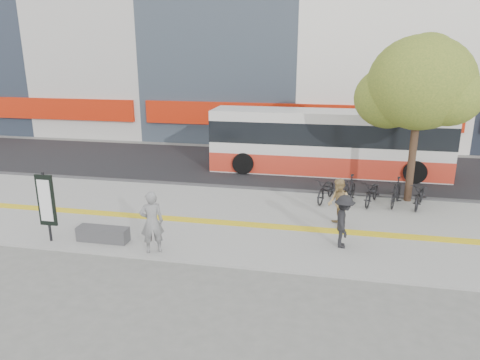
% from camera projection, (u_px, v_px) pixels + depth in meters
% --- Properties ---
extents(ground, '(120.00, 120.00, 0.00)m').
position_uv_depth(ground, '(196.00, 235.00, 14.17)').
color(ground, '#5F605B').
rests_on(ground, ground).
extents(sidewalk, '(40.00, 7.00, 0.08)m').
position_uv_depth(sidewalk, '(208.00, 217.00, 15.57)').
color(sidewalk, gray).
rests_on(sidewalk, ground).
extents(tactile_strip, '(40.00, 0.45, 0.01)m').
position_uv_depth(tactile_strip, '(204.00, 221.00, 15.08)').
color(tactile_strip, yellow).
rests_on(tactile_strip, sidewalk).
extents(street, '(40.00, 8.00, 0.06)m').
position_uv_depth(street, '(247.00, 166.00, 22.62)').
color(street, black).
rests_on(street, ground).
extents(curb, '(40.00, 0.25, 0.14)m').
position_uv_depth(curb, '(230.00, 188.00, 18.85)').
color(curb, '#3B3B3E').
rests_on(curb, ground).
extents(bench, '(1.60, 0.45, 0.45)m').
position_uv_depth(bench, '(103.00, 234.00, 13.45)').
color(bench, '#3B3B3E').
rests_on(bench, sidewalk).
extents(signboard, '(0.55, 0.10, 2.20)m').
position_uv_depth(signboard, '(46.00, 201.00, 13.17)').
color(signboard, black).
rests_on(signboard, sidewalk).
extents(street_tree, '(4.40, 3.80, 6.31)m').
position_uv_depth(street_tree, '(419.00, 85.00, 16.05)').
color(street_tree, '#342317').
rests_on(street_tree, sidewalk).
extents(bus, '(11.10, 2.63, 2.96)m').
position_uv_depth(bus, '(327.00, 144.00, 20.98)').
color(bus, silver).
rests_on(bus, street).
extents(bicycle_row, '(4.60, 1.92, 1.06)m').
position_uv_depth(bicycle_row, '(372.00, 192.00, 16.66)').
color(bicycle_row, black).
rests_on(bicycle_row, sidewalk).
extents(seated_woman, '(0.80, 0.70, 1.85)m').
position_uv_depth(seated_woman, '(152.00, 222.00, 12.54)').
color(seated_woman, black).
rests_on(seated_woman, sidewalk).
extents(pedestrian_tan, '(0.81, 0.93, 1.64)m').
position_uv_depth(pedestrian_tan, '(338.00, 203.00, 14.43)').
color(pedestrian_tan, '#A48552').
rests_on(pedestrian_tan, sidewalk).
extents(pedestrian_dark, '(0.62, 1.05, 1.61)m').
position_uv_depth(pedestrian_dark, '(344.00, 221.00, 12.91)').
color(pedestrian_dark, black).
rests_on(pedestrian_dark, sidewalk).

